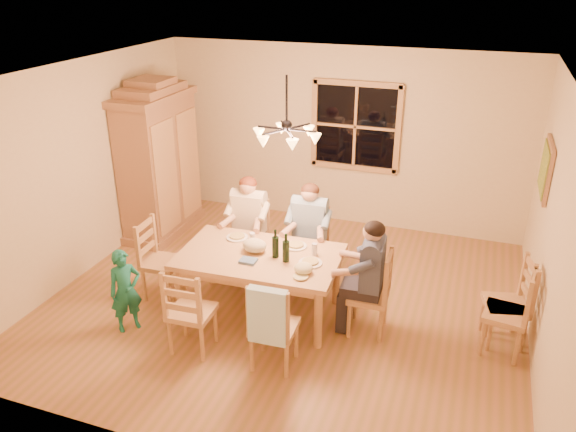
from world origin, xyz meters
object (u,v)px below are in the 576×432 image
at_px(chair_far_right, 309,260).
at_px(chair_near_left, 193,324).
at_px(chair_spare_front, 503,317).
at_px(dining_table, 260,262).
at_px(chair_near_right, 274,339).
at_px(chandelier, 287,134).
at_px(adult_woman, 248,214).
at_px(adult_slate_man, 371,264).
at_px(chair_end_right, 368,307).
at_px(wine_bottle_a, 275,243).
at_px(chair_end_left, 163,274).
at_px(adult_plaid_man, 309,221).
at_px(chair_far_left, 250,251).
at_px(wine_bottle_b, 286,248).
at_px(armoire, 159,164).
at_px(chair_spare_back, 503,326).
at_px(child, 125,291).

distance_m(chair_far_right, chair_near_left, 1.88).
distance_m(chair_near_left, chair_spare_front, 3.29).
relative_size(dining_table, chair_near_right, 1.86).
xyz_separation_m(chandelier, chair_near_left, (-0.61, -1.22, -1.77)).
height_order(adult_woman, adult_slate_man, same).
height_order(chair_end_right, wine_bottle_a, wine_bottle_a).
relative_size(chair_end_left, adult_plaid_man, 1.13).
xyz_separation_m(chandelier, wine_bottle_a, (-0.01, -0.34, -1.15)).
relative_size(chair_end_left, chair_spare_front, 1.00).
height_order(chair_far_right, chair_end_right, same).
bearing_deg(chair_far_left, chandelier, 142.54).
height_order(dining_table, wine_bottle_b, wine_bottle_b).
relative_size(chandelier, chair_far_left, 0.78).
xyz_separation_m(chair_end_left, wine_bottle_a, (1.44, 0.07, 0.62)).
bearing_deg(adult_slate_man, dining_table, 90.00).
bearing_deg(chair_end_left, chair_near_left, 43.26).
xyz_separation_m(chandelier, armoire, (-2.42, 1.24, -1.02)).
distance_m(dining_table, chair_far_left, 1.02).
height_order(chandelier, chair_spare_front, chandelier).
height_order(adult_woman, chair_spare_front, adult_woman).
bearing_deg(adult_woman, wine_bottle_a, 126.98).
bearing_deg(armoire, chair_spare_back, -16.24).
height_order(chair_far_left, adult_plaid_man, adult_plaid_man).
height_order(dining_table, chair_near_left, chair_near_left).
height_order(chair_far_left, chair_end_left, same).
height_order(chandelier, adult_woman, chandelier).
bearing_deg(adult_slate_man, chair_far_left, 63.43).
xyz_separation_m(chair_end_left, chair_end_right, (2.49, 0.11, 0.00)).
xyz_separation_m(chair_end_right, wine_bottle_a, (-1.06, -0.05, 0.62)).
xyz_separation_m(adult_plaid_man, adult_slate_man, (0.94, -0.81, 0.00)).
xyz_separation_m(chair_near_right, adult_plaid_man, (-0.17, 1.69, 0.54)).
xyz_separation_m(dining_table, adult_plaid_man, (0.31, 0.86, 0.18)).
bearing_deg(wine_bottle_b, chair_far_left, 133.07).
relative_size(adult_woman, chair_spare_back, 0.88).
distance_m(chair_far_left, chair_end_right, 1.90).
height_order(armoire, chair_spare_front, armoire).
bearing_deg(chair_near_left, chair_far_right, 64.80).
bearing_deg(wine_bottle_a, chandelier, 87.99).
bearing_deg(chair_far_right, adult_slate_man, 136.64).
relative_size(armoire, chair_far_right, 2.32).
height_order(chair_far_left, adult_slate_man, adult_slate_man).
relative_size(adult_woman, wine_bottle_a, 2.65).
distance_m(wine_bottle_b, child, 1.81).
relative_size(armoire, dining_table, 1.25).
distance_m(chair_far_left, adult_woman, 0.54).
height_order(chair_far_right, adult_plaid_man, adult_plaid_man).
bearing_deg(child, chair_far_left, 12.90).
bearing_deg(chair_far_right, chair_spare_front, 164.90).
bearing_deg(chair_far_right, adult_woman, 0.00).
xyz_separation_m(chair_near_right, wine_bottle_a, (-0.30, 0.84, 0.62)).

